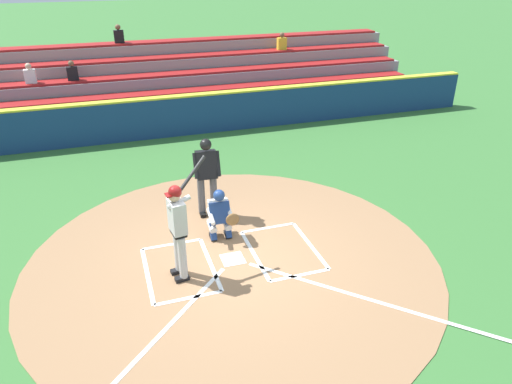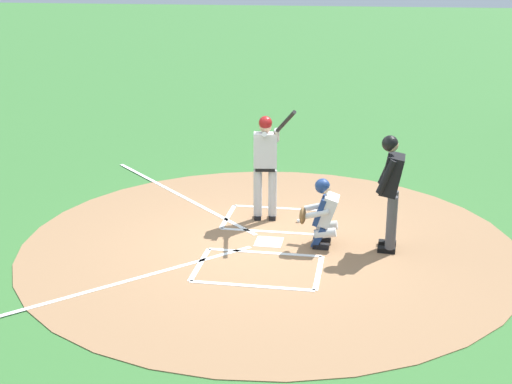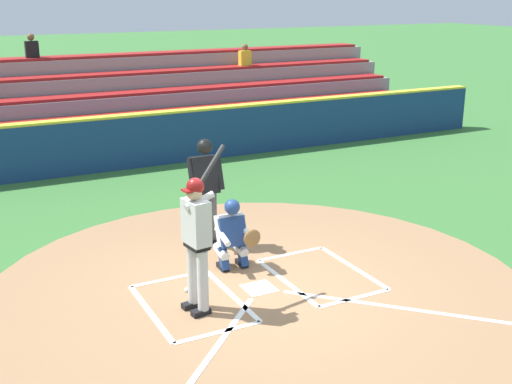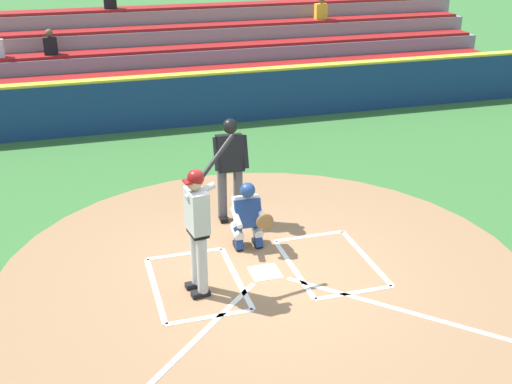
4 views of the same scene
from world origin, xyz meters
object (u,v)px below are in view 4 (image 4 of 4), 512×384
(plate_umpire, at_px, (230,163))
(baseball, at_px, (196,268))
(batter, at_px, (198,222))
(catcher, at_px, (248,214))

(plate_umpire, xyz_separation_m, baseball, (0.95, 1.52, -1.04))
(plate_umpire, relative_size, baseball, 25.20)
(batter, relative_size, catcher, 1.88)
(catcher, bearing_deg, plate_umpire, -88.95)
(batter, bearing_deg, baseball, -95.21)
(batter, xyz_separation_m, catcher, (-1.02, -1.07, -0.51))
(baseball, bearing_deg, plate_umpire, -121.80)
(baseball, bearing_deg, batter, 84.79)
(plate_umpire, distance_m, baseball, 2.07)
(plate_umpire, bearing_deg, catcher, 91.05)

